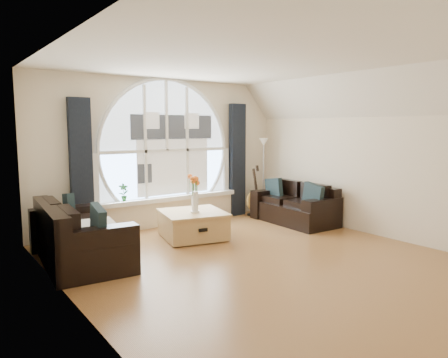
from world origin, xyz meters
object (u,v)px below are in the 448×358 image
coffee_chest (193,224)px  potted_plant (124,192)px  vase_flowers (195,189)px  guitar (254,191)px  sofa_right (294,202)px  sofa_left (79,233)px  floor_lamp (263,176)px

coffee_chest → potted_plant: size_ratio=3.19×
potted_plant → vase_flowers: bearing=-56.4°
coffee_chest → guitar: size_ratio=0.94×
sofa_right → guitar: guitar is taller
sofa_left → potted_plant: (1.14, 1.19, 0.31)m
sofa_right → coffee_chest: bearing=177.4°
guitar → potted_plant: bearing=170.9°
vase_flowers → potted_plant: vase_flowers is taller
sofa_right → potted_plant: potted_plant is taller
sofa_right → vase_flowers: size_ratio=2.33×
coffee_chest → potted_plant: potted_plant is taller
floor_lamp → potted_plant: 3.03m
vase_flowers → guitar: bearing=23.0°
sofa_left → floor_lamp: 4.28m
vase_flowers → potted_plant: 1.36m
vase_flowers → floor_lamp: (2.27, 0.90, -0.04)m
floor_lamp → sofa_right: bearing=-95.6°
sofa_left → sofa_right: sofa_left is taller
coffee_chest → floor_lamp: bearing=33.0°
coffee_chest → sofa_left: bearing=-162.4°
vase_flowers → floor_lamp: 2.44m
vase_flowers → guitar: 2.12m
potted_plant → sofa_right: bearing=-23.0°
guitar → floor_lamp: bearing=11.0°
floor_lamp → vase_flowers: bearing=-158.4°
sofa_left → potted_plant: size_ratio=5.93×
coffee_chest → vase_flowers: (-0.01, -0.09, 0.59)m
coffee_chest → floor_lamp: 2.46m
guitar → vase_flowers: bearing=-159.6°
floor_lamp → guitar: bearing=-166.5°
guitar → coffee_chest: bearing=-161.7°
guitar → potted_plant: guitar is taller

